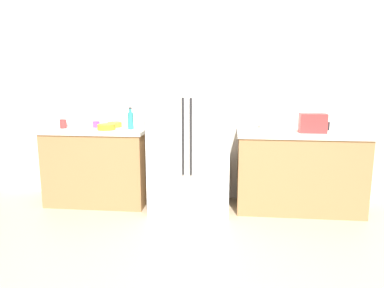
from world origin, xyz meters
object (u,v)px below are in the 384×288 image
at_px(refrigerator, 191,131).
at_px(bowl_b, 106,127).
at_px(bottle_a, 131,120).
at_px(bowl_c, 114,125).
at_px(bowl_a, 73,124).
at_px(cup_c, 326,126).
at_px(rice_cooker, 271,117).
at_px(cup_b, 96,124).
at_px(toaster, 313,123).
at_px(cup_a, 63,124).

distance_m(refrigerator, bowl_b, 0.94).
relative_size(bottle_a, bowl_c, 1.45).
bearing_deg(bowl_a, cup_c, 1.08).
relative_size(cup_c, bowl_c, 0.52).
relative_size(refrigerator, bowl_c, 10.41).
distance_m(rice_cooker, cup_b, 1.99).
xyz_separation_m(bowl_a, bowl_b, (0.47, -0.19, 0.00)).
xyz_separation_m(refrigerator, bowl_c, (-0.92, 0.17, 0.04)).
bearing_deg(bowl_c, toaster, -4.33).
bearing_deg(bowl_c, refrigerator, -10.44).
relative_size(cup_b, bowl_c, 0.47).
height_order(cup_c, bowl_a, cup_c).
bearing_deg(cup_a, bowl_b, -5.08).
xyz_separation_m(cup_b, cup_c, (2.61, 0.09, 0.01)).
height_order(refrigerator, cup_a, refrigerator).
bearing_deg(bowl_a, cup_b, -6.76).
bearing_deg(refrigerator, cup_c, 7.71).
bearing_deg(bowl_c, bottle_a, -31.11).
relative_size(cup_b, cup_c, 0.90).
xyz_separation_m(bottle_a, cup_b, (-0.43, 0.08, -0.07)).
bearing_deg(bowl_c, cup_b, -164.10).
height_order(cup_a, bowl_b, cup_a).
xyz_separation_m(cup_b, bowl_b, (0.17, -0.15, -0.01)).
xyz_separation_m(refrigerator, bottle_a, (-0.68, 0.03, 0.11)).
height_order(rice_cooker, cup_c, rice_cooker).
height_order(cup_a, cup_c, cup_a).
relative_size(toaster, rice_cooker, 0.90).
xyz_separation_m(bowl_a, bowl_c, (0.49, 0.02, -0.00)).
xyz_separation_m(refrigerator, toaster, (1.30, 0.00, 0.11)).
distance_m(refrigerator, bottle_a, 0.69).
relative_size(cup_a, bowl_a, 0.62).
bearing_deg(bowl_b, toaster, 1.07).
xyz_separation_m(cup_c, bowl_a, (-2.90, -0.05, -0.01)).
bearing_deg(bowl_a, cup_a, -112.15).
relative_size(refrigerator, cup_b, 22.19).
distance_m(rice_cooker, bowl_c, 1.80).
bearing_deg(bottle_a, rice_cooker, 2.12).
xyz_separation_m(cup_a, cup_b, (0.35, 0.11, -0.02)).
bearing_deg(cup_c, bowl_b, -174.30).
height_order(refrigerator, bowl_a, refrigerator).
bearing_deg(toaster, bowl_b, -178.93).
height_order(refrigerator, rice_cooker, refrigerator).
bearing_deg(cup_a, refrigerator, -0.22).
height_order(rice_cooker, bottle_a, rice_cooker).
height_order(bottle_a, bowl_a, bottle_a).
distance_m(bottle_a, bowl_a, 0.74).
bearing_deg(rice_cooker, bottle_a, -177.88).
bearing_deg(rice_cooker, cup_b, 179.23).
height_order(cup_c, bowl_c, cup_c).
bearing_deg(cup_b, refrigerator, -5.75).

